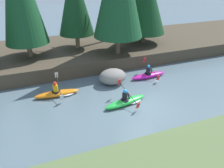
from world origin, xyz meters
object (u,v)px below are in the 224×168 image
kayaker_lead (149,75)px  kayaker_middle (127,101)px  kayaker_trailing (59,93)px  boulder_midstream (113,77)px

kayaker_lead → kayaker_middle: bearing=-141.2°
kayaker_lead → kayaker_middle: (-2.92, -2.64, -0.02)m
kayaker_lead → kayaker_trailing: 6.51m
kayaker_lead → kayaker_middle: same height
kayaker_lead → kayaker_middle: size_ratio=1.00×
kayaker_trailing → boulder_midstream: 3.75m
kayaker_trailing → boulder_midstream: kayaker_trailing is taller
kayaker_middle → kayaker_trailing: bearing=135.7°
kayaker_trailing → boulder_midstream: size_ratio=1.49×
kayaker_lead → boulder_midstream: kayaker_lead is taller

